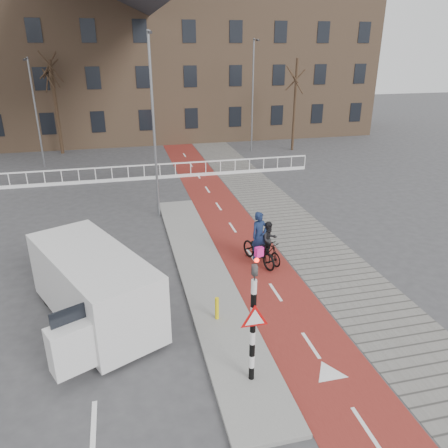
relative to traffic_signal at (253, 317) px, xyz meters
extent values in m
plane|color=#38383A|center=(0.60, 2.02, -1.99)|extent=(120.00, 120.00, 0.00)
cube|color=maroon|center=(2.10, 12.02, -1.98)|extent=(2.50, 60.00, 0.01)
cube|color=slate|center=(4.90, 12.02, -1.98)|extent=(3.00, 60.00, 0.01)
cube|color=gray|center=(-0.10, 6.02, -1.93)|extent=(1.80, 16.00, 0.12)
cylinder|color=black|center=(0.00, 0.02, -0.43)|extent=(0.14, 0.14, 2.88)
imported|color=black|center=(0.00, 0.02, 1.41)|extent=(0.13, 0.16, 0.80)
cylinder|color=#FF0C05|center=(0.00, -0.12, 1.59)|extent=(0.11, 0.02, 0.11)
cylinder|color=yellow|center=(-0.28, 2.80, -1.50)|extent=(0.12, 0.12, 0.74)
imported|color=black|center=(2.18, 6.26, -1.43)|extent=(1.32, 2.22, 1.10)
imported|color=#131F40|center=(2.18, 6.26, -0.78)|extent=(0.80, 0.65, 1.91)
cube|color=#F5229D|center=(2.02, 5.73, -1.21)|extent=(0.35, 0.28, 0.37)
imported|color=black|center=(2.59, 6.27, -1.51)|extent=(0.88, 1.63, 0.94)
imported|color=black|center=(2.59, 6.27, -1.00)|extent=(0.85, 0.74, 1.47)
cube|color=silver|center=(-3.91, 3.83, -0.76)|extent=(4.22, 5.73, 2.13)
cube|color=#1F881D|center=(-4.98, 3.83, -0.86)|extent=(1.48, 3.09, 0.55)
cube|color=#1F881D|center=(-2.83, 3.83, -0.86)|extent=(1.48, 3.09, 0.55)
cube|color=black|center=(-3.91, 1.51, -0.36)|extent=(1.76, 0.87, 0.90)
cylinder|color=black|center=(-3.95, 1.80, -1.62)|extent=(0.56, 0.79, 0.75)
cylinder|color=black|center=(-2.31, 2.58, -1.62)|extent=(0.56, 0.79, 0.75)
cylinder|color=black|center=(-5.50, 5.08, -1.62)|extent=(0.56, 0.79, 0.75)
cylinder|color=black|center=(-3.87, 5.86, -1.62)|extent=(0.56, 0.79, 0.75)
cube|color=silver|center=(-4.40, 19.02, -1.04)|extent=(28.00, 0.08, 0.08)
cube|color=silver|center=(-4.40, 19.02, -1.89)|extent=(28.00, 0.10, 0.20)
cube|color=#7F6047|center=(-2.40, 34.02, 4.01)|extent=(46.00, 10.00, 12.00)
cylinder|color=black|center=(-7.25, 27.94, 1.52)|extent=(0.26, 0.26, 7.02)
cylinder|color=black|center=(11.00, 24.81, 1.55)|extent=(0.21, 0.21, 7.08)
cylinder|color=slate|center=(-1.14, 12.36, 2.33)|extent=(0.12, 0.12, 8.65)
cylinder|color=slate|center=(-8.10, 23.98, 1.66)|extent=(0.12, 0.12, 7.30)
cylinder|color=slate|center=(7.64, 25.31, 2.24)|extent=(0.12, 0.12, 8.47)
camera|label=1|loc=(-2.74, -8.40, 6.05)|focal=35.00mm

